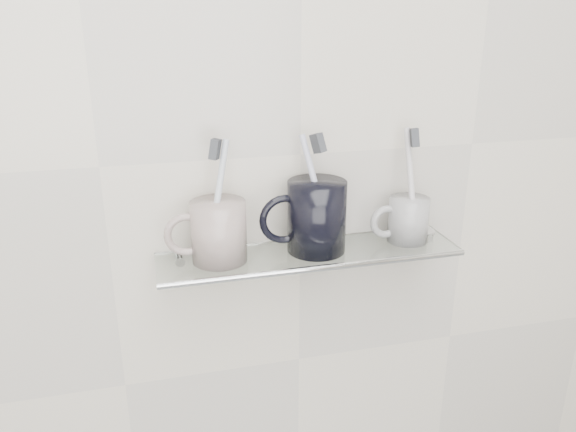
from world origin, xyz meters
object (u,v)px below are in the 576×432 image
object	(u,v)px
shelf_glass	(310,254)
mug_center	(317,216)
mug_left	(219,231)
mug_right	(408,220)

from	to	relation	value
shelf_glass	mug_center	xyz separation A→B (m)	(0.01, 0.00, 0.06)
mug_left	mug_right	world-z (taller)	mug_left
mug_center	mug_left	bearing A→B (deg)	164.21
shelf_glass	mug_left	size ratio (longest dim) A/B	5.11
shelf_glass	mug_right	bearing A→B (deg)	1.62
mug_center	shelf_glass	bearing A→B (deg)	-173.43
mug_left	mug_right	bearing A→B (deg)	16.39
shelf_glass	mug_center	distance (m)	0.06
shelf_glass	mug_right	xyz separation A→B (m)	(0.18, 0.00, 0.04)
mug_left	shelf_glass	bearing A→B (deg)	14.46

